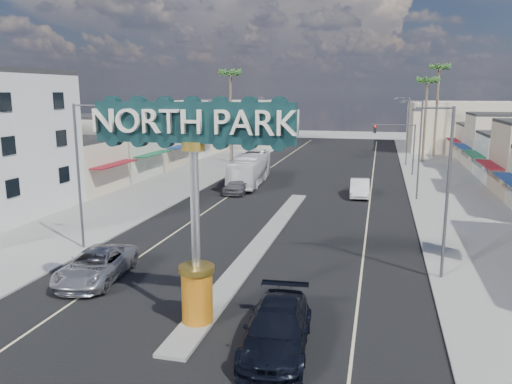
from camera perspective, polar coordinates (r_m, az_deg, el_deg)
The scene contains 25 objects.
ground at distance 47.99m, azimuth 5.13°, elevation -0.30°, with size 160.00×160.00×0.00m, color gray.
road at distance 47.99m, azimuth 5.13°, elevation -0.30°, with size 20.00×120.00×0.01m, color black.
median_island at distance 32.72m, azimuth 0.75°, elevation -5.69°, with size 1.30×30.00×0.16m, color gray.
sidewalk_left at distance 51.94m, azimuth -10.31°, elevation 0.52°, with size 8.00×120.00×0.12m, color gray.
sidewalk_right at distance 47.93m, azimuth 21.90°, elevation -1.03°, with size 8.00×120.00×0.12m, color gray.
storefront_row_left at distance 67.45m, azimuth -13.66°, elevation 5.38°, with size 12.00×42.00×6.00m, color beige.
backdrop_far_left at distance 96.15m, azimuth -3.72°, elevation 7.98°, with size 20.00×20.00×8.00m, color #B7B29E.
backdrop_far_right at distance 92.83m, azimuth 23.34°, elevation 6.96°, with size 20.00×20.00×8.00m, color beige.
gateway_sign at distance 20.12m, azimuth -7.07°, elevation 0.52°, with size 8.20×1.50×9.15m.
traffic_signal_left at distance 62.85m, azimuth -1.14°, elevation 6.45°, with size 5.09×0.45×6.00m.
traffic_signal_right at distance 60.72m, azimuth 15.94°, elevation 5.84°, with size 5.09×0.45×6.00m.
streetlight_l_near at distance 32.09m, azimuth -19.42°, elevation 2.46°, with size 2.03×0.22×9.00m.
streetlight_l_mid at distance 49.88m, azimuth -6.75°, elevation 6.00°, with size 2.03×0.22×9.00m.
streetlight_l_far at distance 70.82m, azimuth -0.42°, elevation 7.65°, with size 2.03×0.22×9.00m.
streetlight_r_near at distance 27.06m, azimuth 20.75°, elevation 0.81°, with size 2.03×0.22×9.00m.
streetlight_r_mid at distance 46.80m, azimuth 18.02°, elevation 5.17°, with size 2.03×0.22×9.00m.
streetlight_r_far at distance 68.69m, azimuth 16.82°, elevation 7.05°, with size 2.03×0.22×9.00m.
palm_left_far at distance 69.46m, azimuth -2.96°, elevation 12.87°, with size 2.60×2.60×13.10m.
palm_right_mid at distance 72.69m, azimuth 19.00°, elevation 11.51°, with size 2.60×2.60×12.10m.
palm_right_far at distance 78.89m, azimuth 20.20°, elevation 12.67°, with size 2.60×2.60×14.10m.
suv_left at distance 27.56m, azimuth -17.80°, elevation -7.97°, with size 2.70×5.86×1.63m, color #AEAEB3.
suv_right at distance 19.60m, azimuth 2.41°, elevation -15.39°, with size 2.41×5.93×1.72m, color black.
car_parked_left at distance 48.40m, azimuth -2.00°, elevation 0.86°, with size 2.00×4.96×1.69m, color slate.
car_parked_right at distance 47.79m, azimuth 11.77°, elevation 0.46°, with size 1.74×4.98×1.64m, color white.
city_bus at distance 53.10m, azimuth -0.71°, elevation 2.63°, with size 2.69×11.50×3.20m, color white.
Camera 1 is at (7.14, -16.45, 9.69)m, focal length 35.00 mm.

